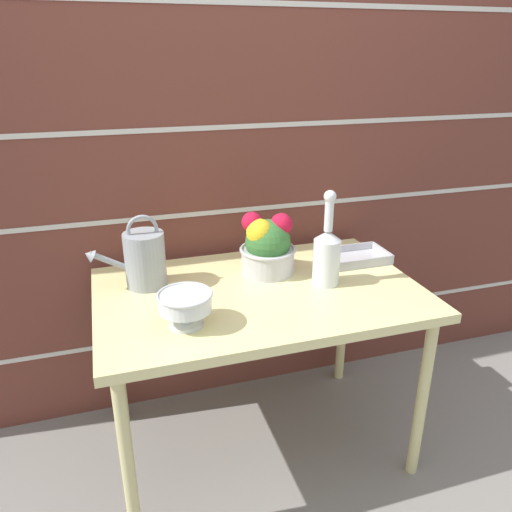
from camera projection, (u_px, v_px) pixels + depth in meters
ground_plane at (259, 443)px, 2.16m from camera, size 12.00×12.00×0.00m
brick_wall at (226, 168)px, 2.15m from camera, size 3.60×0.08×2.20m
patio_table at (259, 306)px, 1.90m from camera, size 1.20×0.78×0.74m
watering_can at (144, 259)px, 1.86m from camera, size 0.30×0.15×0.28m
crystal_pedestal_bowl at (185, 304)px, 1.60m from camera, size 0.18×0.18×0.12m
flower_planter at (267, 246)px, 1.98m from camera, size 0.23×0.23×0.25m
glass_decanter at (327, 253)px, 1.87m from camera, size 0.10×0.10×0.37m
wire_tray at (353, 258)px, 2.13m from camera, size 0.29×0.18×0.04m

